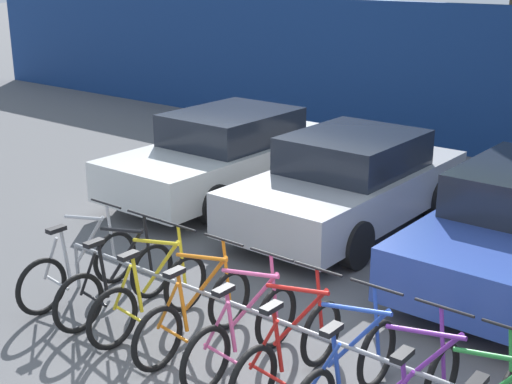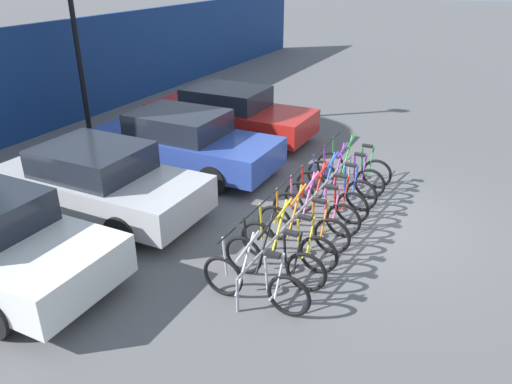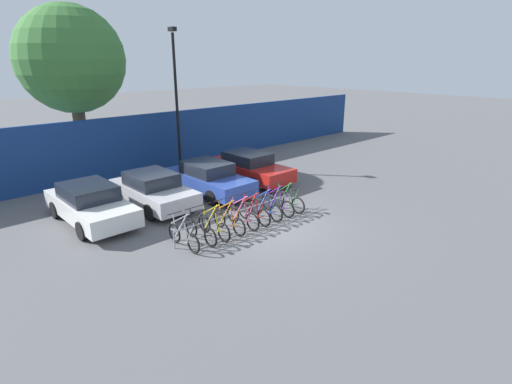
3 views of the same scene
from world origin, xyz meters
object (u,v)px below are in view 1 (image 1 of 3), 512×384
object	(u,v)px
bicycle_black	(117,282)
bicycle_yellow	(151,296)
bicycle_blue	(347,375)
car_white	(229,153)
bicycle_orange	(196,314)
bicycle_red	(289,352)
bicycle_pink	(243,333)
bicycle_silver	(80,267)
car_silver	(350,182)
bike_rack	(249,314)

from	to	relation	value
bicycle_black	bicycle_yellow	distance (m)	0.54
bicycle_blue	car_white	xyz separation A→B (m)	(-4.84, 4.09, 0.31)
car_white	bicycle_orange	bearing A→B (deg)	-53.09
bicycle_black	bicycle_orange	size ratio (longest dim) A/B	1.00
bicycle_yellow	bicycle_red	size ratio (longest dim) A/B	1.00
bicycle_orange	bicycle_pink	size ratio (longest dim) A/B	1.00
bicycle_yellow	bicycle_orange	distance (m)	0.65
bicycle_silver	car_white	size ratio (longest dim) A/B	0.38
bicycle_yellow	car_silver	world-z (taller)	car_silver
bicycle_black	car_white	bearing A→B (deg)	118.16
bicycle_orange	bicycle_silver	bearing A→B (deg)	176.45
bicycle_silver	bicycle_pink	distance (m)	2.45
bicycle_yellow	bicycle_blue	xyz separation A→B (m)	(2.42, 0.00, 0.00)
bicycle_silver	bicycle_orange	bearing A→B (deg)	-0.67
bicycle_orange	car_silver	bearing A→B (deg)	95.46
bicycle_orange	car_silver	size ratio (longest dim) A/B	0.41
bicycle_yellow	bicycle_orange	size ratio (longest dim) A/B	1.00
bicycle_black	bicycle_pink	distance (m)	1.81
bicycle_silver	car_silver	bearing A→B (deg)	72.36
car_white	bicycle_yellow	bearing A→B (deg)	-59.35
bicycle_yellow	car_white	distance (m)	4.76
bicycle_black	car_white	size ratio (longest dim) A/B	0.38
bicycle_black	bicycle_blue	bearing A→B (deg)	3.42
bicycle_orange	car_silver	xyz separation A→B (m)	(-0.63, 3.95, 0.31)
bicycle_black	bicycle_blue	xyz separation A→B (m)	(2.96, 0.00, 0.00)
bicycle_silver	bicycle_blue	size ratio (longest dim) A/B	1.00
bicycle_black	bicycle_pink	world-z (taller)	same
bicycle_orange	bicycle_pink	world-z (taller)	same
bike_rack	bicycle_orange	world-z (taller)	bicycle_orange
bike_rack	car_silver	world-z (taller)	car_silver
bike_rack	bicycle_yellow	distance (m)	1.24
bicycle_yellow	car_silver	distance (m)	3.96
bicycle_yellow	bicycle_orange	world-z (taller)	same
bicycle_blue	car_silver	world-z (taller)	car_silver
bicycle_blue	car_white	distance (m)	6.34
bicycle_orange	bicycle_red	xyz separation A→B (m)	(1.16, 0.00, 0.00)
bicycle_silver	bike_rack	bearing A→B (deg)	2.86
bicycle_blue	car_white	bearing A→B (deg)	142.12
bicycle_pink	bicycle_red	bearing A→B (deg)	0.06
car_white	bicycle_black	bearing A→B (deg)	-65.26
bicycle_yellow	bicycle_pink	xyz separation A→B (m)	(1.27, 0.00, 0.00)
bike_rack	bicycle_pink	world-z (taller)	bicycle_pink
bicycle_silver	car_silver	world-z (taller)	car_silver
bicycle_orange	bicycle_blue	xyz separation A→B (m)	(1.77, 0.00, 0.00)
bicycle_black	bicycle_red	xyz separation A→B (m)	(2.35, 0.00, 0.00)
bicycle_pink	car_silver	bearing A→B (deg)	107.58
bicycle_yellow	bicycle_orange	xyz separation A→B (m)	(0.65, 0.00, 0.00)
bicycle_pink	car_white	distance (m)	5.51
bicycle_silver	bicycle_yellow	size ratio (longest dim) A/B	1.00
car_silver	car_white	bearing A→B (deg)	176.78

